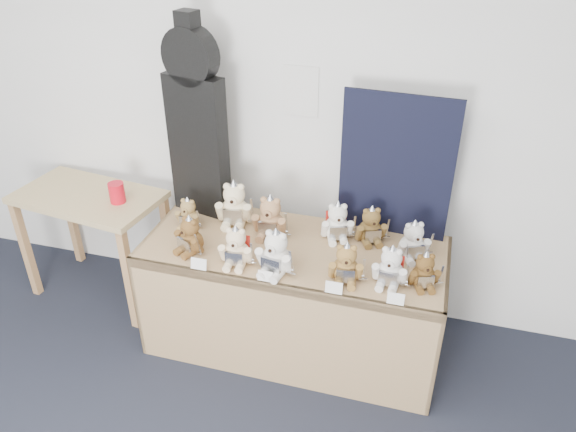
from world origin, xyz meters
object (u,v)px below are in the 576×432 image
(teddy_back_right, at_px, (371,227))
(teddy_back_end, at_px, (413,242))
(teddy_back_centre_right, at_px, (337,223))
(side_table, at_px, (91,211))
(teddy_front_centre, at_px, (276,254))
(guitar_case, at_px, (196,122))
(teddy_front_far_right, at_px, (390,268))
(teddy_front_left, at_px, (236,248))
(teddy_front_end, at_px, (424,272))
(teddy_front_far_left, at_px, (190,236))
(display_table, at_px, (291,276))
(teddy_front_right, at_px, (346,265))
(red_cup, at_px, (117,193))
(teddy_back_left, at_px, (234,206))
(teddy_back_centre_left, at_px, (270,219))
(teddy_back_far_left, at_px, (188,214))

(teddy_back_right, relative_size, teddy_back_end, 0.98)
(teddy_back_centre_right, distance_m, teddy_back_right, 0.19)
(side_table, relative_size, teddy_front_centre, 3.48)
(teddy_back_centre_right, bearing_deg, guitar_case, 156.26)
(side_table, distance_m, teddy_front_far_right, 2.03)
(teddy_front_left, xyz_separation_m, teddy_front_far_right, (0.82, 0.05, -0.00))
(side_table, distance_m, teddy_back_centre_right, 1.66)
(guitar_case, relative_size, teddy_front_end, 5.50)
(teddy_front_far_left, bearing_deg, teddy_front_centre, 16.52)
(teddy_front_centre, relative_size, teddy_back_centre_right, 1.10)
(display_table, xyz_separation_m, teddy_front_right, (0.34, -0.15, 0.26))
(teddy_front_far_left, bearing_deg, guitar_case, 126.99)
(red_cup, height_order, teddy_back_end, teddy_back_end)
(red_cup, relative_size, teddy_back_end, 0.52)
(teddy_back_right, xyz_separation_m, teddy_back_end, (0.25, -0.10, 0.00))
(side_table, xyz_separation_m, teddy_back_end, (2.09, -0.06, 0.17))
(teddy_front_right, height_order, teddy_back_left, teddy_back_left)
(teddy_back_centre_right, bearing_deg, display_table, -150.66)
(guitar_case, bearing_deg, teddy_front_end, -3.27)
(display_table, height_order, guitar_case, guitar_case)
(display_table, height_order, teddy_back_left, teddy_back_left)
(display_table, distance_m, red_cup, 1.23)
(teddy_front_centre, bearing_deg, teddy_front_far_left, -175.96)
(teddy_back_centre_left, distance_m, teddy_back_centre_right, 0.39)
(teddy_back_end, bearing_deg, teddy_back_right, 131.79)
(teddy_front_far_left, height_order, teddy_front_end, teddy_front_far_left)
(side_table, distance_m, teddy_front_right, 1.82)
(red_cup, relative_size, teddy_front_end, 0.59)
(teddy_front_centre, height_order, teddy_back_centre_left, same)
(side_table, relative_size, teddy_back_left, 3.23)
(side_table, height_order, red_cup, red_cup)
(teddy_front_centre, xyz_separation_m, teddy_back_far_left, (-0.64, 0.30, -0.03))
(guitar_case, relative_size, teddy_front_far_left, 4.95)
(teddy_front_far_right, height_order, teddy_back_centre_right, teddy_back_centre_right)
(teddy_front_centre, height_order, teddy_front_far_right, teddy_front_centre)
(teddy_front_right, relative_size, teddy_front_end, 1.13)
(display_table, relative_size, teddy_front_far_left, 7.07)
(teddy_back_left, xyz_separation_m, teddy_back_end, (1.07, -0.07, -0.02))
(guitar_case, bearing_deg, teddy_front_left, -37.24)
(teddy_back_centre_right, bearing_deg, side_table, 162.86)
(guitar_case, distance_m, teddy_front_far_left, 0.68)
(teddy_back_right, bearing_deg, teddy_front_left, -171.42)
(side_table, bearing_deg, teddy_back_right, 8.95)
(guitar_case, height_order, teddy_back_end, guitar_case)
(red_cup, distance_m, teddy_back_left, 0.77)
(teddy_front_right, height_order, teddy_back_end, teddy_back_end)
(teddy_front_right, relative_size, teddy_back_far_left, 1.18)
(teddy_front_right, bearing_deg, teddy_back_left, 143.65)
(side_table, xyz_separation_m, teddy_back_centre_right, (1.65, 0.02, 0.17))
(display_table, height_order, teddy_back_centre_left, teddy_back_centre_left)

